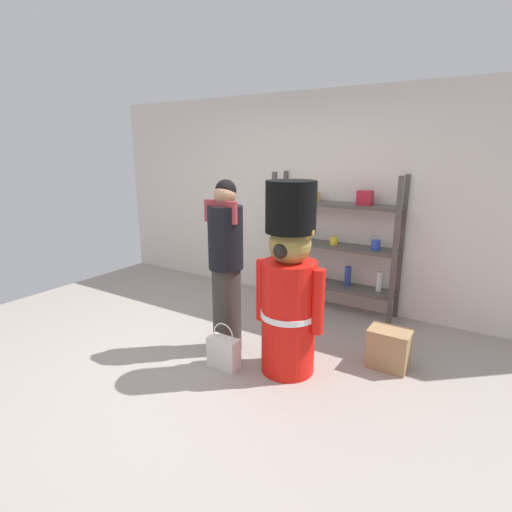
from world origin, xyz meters
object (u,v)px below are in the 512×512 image
(merchandise_shelf, at_px, (334,243))
(display_crate, at_px, (389,348))
(teddy_bear_guard, at_px, (289,286))
(shopping_bag, at_px, (224,352))
(person_shopper, at_px, (226,265))

(merchandise_shelf, height_order, display_crate, merchandise_shelf)
(teddy_bear_guard, distance_m, shopping_bag, 0.86)
(person_shopper, relative_size, shopping_bag, 3.85)
(merchandise_shelf, xyz_separation_m, shopping_bag, (-0.27, -1.87, -0.68))
(teddy_bear_guard, bearing_deg, display_crate, 35.72)
(teddy_bear_guard, distance_m, display_crate, 1.10)
(merchandise_shelf, height_order, teddy_bear_guard, teddy_bear_guard)
(merchandise_shelf, relative_size, shopping_bag, 3.85)
(person_shopper, xyz_separation_m, shopping_bag, (0.18, -0.30, -0.71))
(merchandise_shelf, relative_size, display_crate, 4.58)
(shopping_bag, bearing_deg, merchandise_shelf, 81.81)
(merchandise_shelf, height_order, shopping_bag, merchandise_shelf)
(teddy_bear_guard, bearing_deg, person_shopper, 177.62)
(person_shopper, bearing_deg, merchandise_shelf, 74.00)
(merchandise_shelf, distance_m, display_crate, 1.58)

